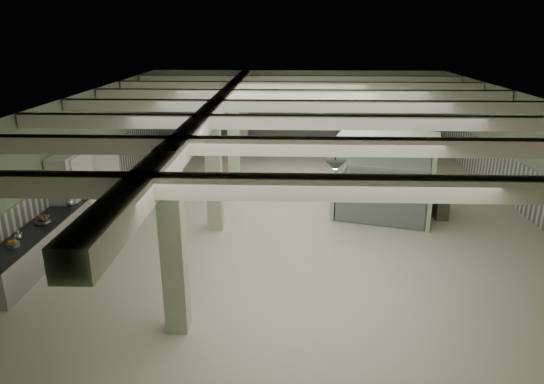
{
  "coord_description": "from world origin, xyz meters",
  "views": [
    {
      "loc": [
        -0.4,
        -14.03,
        5.56
      ],
      "look_at": [
        -0.84,
        -1.5,
        1.3
      ],
      "focal_mm": 32.0,
      "sensor_mm": 36.0,
      "label": 1
    }
  ],
  "objects_px": {
    "walkin_cooler": "(79,186)",
    "guard_booth": "(386,162)",
    "prep_counter": "(41,244)",
    "filing_cabinet": "(442,201)"
  },
  "relations": [
    {
      "from": "walkin_cooler",
      "to": "guard_booth",
      "type": "relative_size",
      "value": 0.67
    },
    {
      "from": "prep_counter",
      "to": "guard_booth",
      "type": "height_order",
      "value": "guard_booth"
    },
    {
      "from": "guard_booth",
      "to": "filing_cabinet",
      "type": "relative_size",
      "value": 3.17
    },
    {
      "from": "guard_booth",
      "to": "filing_cabinet",
      "type": "distance_m",
      "value": 2.05
    },
    {
      "from": "filing_cabinet",
      "to": "walkin_cooler",
      "type": "bearing_deg",
      "value": -177.1
    },
    {
      "from": "guard_booth",
      "to": "walkin_cooler",
      "type": "bearing_deg",
      "value": -157.92
    },
    {
      "from": "walkin_cooler",
      "to": "guard_booth",
      "type": "distance_m",
      "value": 9.28
    },
    {
      "from": "walkin_cooler",
      "to": "filing_cabinet",
      "type": "distance_m",
      "value": 10.93
    },
    {
      "from": "prep_counter",
      "to": "walkin_cooler",
      "type": "xyz_separation_m",
      "value": [
        -0.08,
        2.69,
        0.65
      ]
    },
    {
      "from": "guard_booth",
      "to": "filing_cabinet",
      "type": "height_order",
      "value": "guard_booth"
    }
  ]
}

